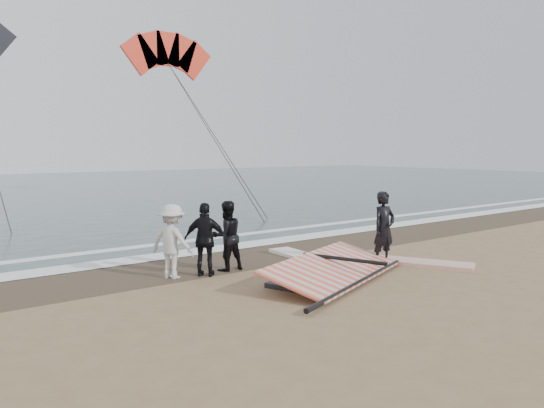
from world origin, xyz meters
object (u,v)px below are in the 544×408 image
at_px(man_main, 384,228).
at_px(board_cream, 303,257).
at_px(sail_rig, 328,271).
at_px(board_white, 419,263).

relative_size(man_main, board_cream, 0.78).
xyz_separation_m(man_main, sail_rig, (-2.21, -0.27, -0.74)).
distance_m(man_main, board_white, 1.26).
bearing_deg(board_cream, sail_rig, -112.16).
distance_m(man_main, board_cream, 2.34).
bearing_deg(man_main, board_cream, 124.40).
bearing_deg(sail_rig, man_main, 6.92).
distance_m(board_cream, sail_rig, 2.37).
bearing_deg(man_main, sail_rig, -170.49).
bearing_deg(board_cream, board_white, -48.36).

